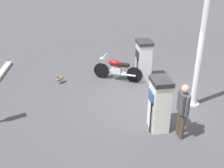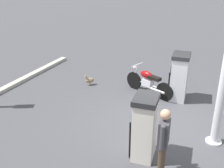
% 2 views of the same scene
% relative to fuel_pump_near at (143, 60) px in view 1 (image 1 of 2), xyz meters
% --- Properties ---
extents(ground_plane, '(120.00, 120.00, 0.00)m').
position_rel_fuel_pump_near_xyz_m(ground_plane, '(0.09, 1.64, -0.79)').
color(ground_plane, '#424247').
extents(fuel_pump_near, '(0.62, 0.77, 1.55)m').
position_rel_fuel_pump_near_xyz_m(fuel_pump_near, '(0.00, 0.00, 0.00)').
color(fuel_pump_near, silver).
rests_on(fuel_pump_near, ground).
extents(fuel_pump_far, '(0.59, 0.74, 1.55)m').
position_rel_fuel_pump_near_xyz_m(fuel_pump_far, '(0.00, 3.28, -0.00)').
color(fuel_pump_far, silver).
rests_on(fuel_pump_far, ground).
extents(motorcycle_near_pump, '(1.83, 0.85, 0.95)m').
position_rel_fuel_pump_near_xyz_m(motorcycle_near_pump, '(1.01, 0.06, -0.32)').
color(motorcycle_near_pump, black).
rests_on(motorcycle_near_pump, ground).
extents(attendant_person, '(0.24, 0.58, 1.56)m').
position_rel_fuel_pump_near_xyz_m(attendant_person, '(-0.54, 3.68, 0.10)').
color(attendant_person, '#473828').
rests_on(attendant_person, ground).
extents(wandering_duck, '(0.34, 0.36, 0.41)m').
position_rel_fuel_pump_near_xyz_m(wandering_duck, '(3.16, 0.26, -0.59)').
color(wandering_duck, '#847051').
rests_on(wandering_duck, ground).
extents(canopy_support_pole, '(0.40, 0.40, 4.17)m').
position_rel_fuel_pump_near_xyz_m(canopy_support_pole, '(-1.41, 1.98, 1.22)').
color(canopy_support_pole, silver).
rests_on(canopy_support_pole, ground).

